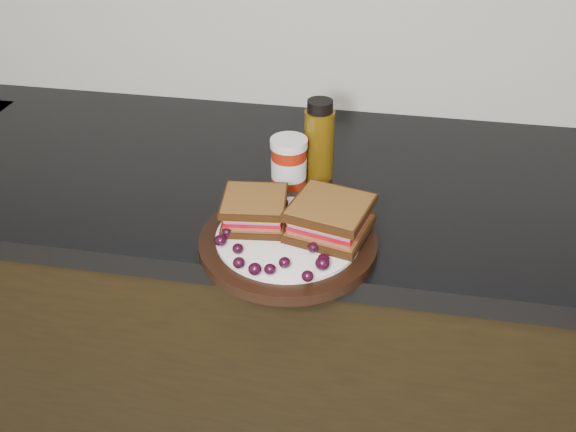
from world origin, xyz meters
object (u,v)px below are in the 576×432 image
(sandwich_left, at_px, (255,210))
(oil_bottle, at_px, (319,140))
(plate, at_px, (288,243))
(condiment_jar, at_px, (289,164))

(sandwich_left, xyz_separation_m, oil_bottle, (0.07, 0.20, 0.03))
(sandwich_left, distance_m, oil_bottle, 0.22)
(plate, bearing_deg, sandwich_left, 155.73)
(plate, xyz_separation_m, oil_bottle, (0.01, 0.23, 0.07))
(sandwich_left, distance_m, condiment_jar, 0.16)
(plate, relative_size, sandwich_left, 2.78)
(plate, bearing_deg, condiment_jar, 99.95)
(sandwich_left, bearing_deg, plate, -31.05)
(condiment_jar, height_order, oil_bottle, oil_bottle)
(condiment_jar, relative_size, oil_bottle, 0.64)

